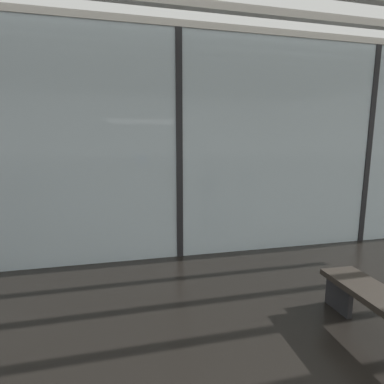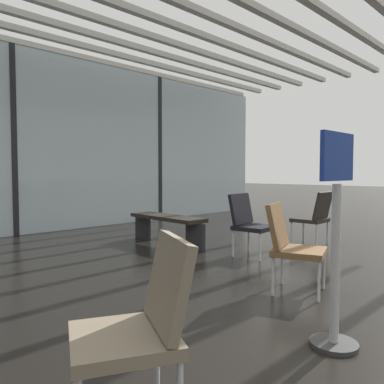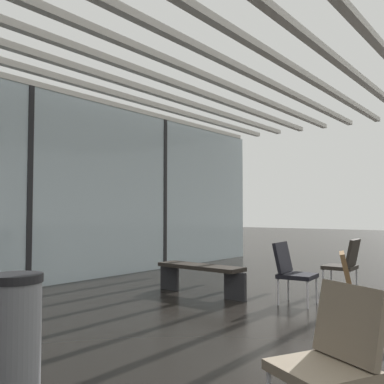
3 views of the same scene
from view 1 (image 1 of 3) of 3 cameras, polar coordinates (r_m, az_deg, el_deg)
glass_curtain_wall at (r=4.68m, az=-2.55°, el=8.33°), size 14.00×0.08×3.51m
window_mullion_1 at (r=4.68m, az=-2.55°, el=8.33°), size 0.10×0.12×3.51m
window_mullion_2 at (r=6.34m, az=30.63°, el=7.33°), size 0.10×0.12×3.51m
parked_airplane at (r=10.82m, az=0.53°, el=10.53°), size 13.11×4.09×4.09m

